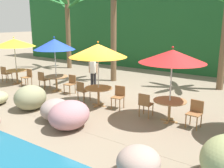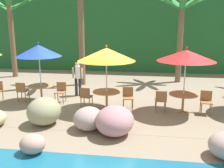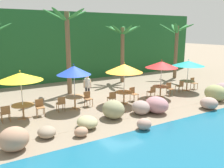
{
  "view_description": "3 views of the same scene",
  "coord_description": "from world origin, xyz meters",
  "px_view_note": "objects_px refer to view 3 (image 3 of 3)",
  "views": [
    {
      "loc": [
        6.22,
        -8.15,
        3.33
      ],
      "look_at": [
        0.69,
        -0.19,
        0.94
      ],
      "focal_mm": 41.63,
      "sensor_mm": 36.0,
      "label": 1
    },
    {
      "loc": [
        1.69,
        -9.89,
        3.37
      ],
      "look_at": [
        0.3,
        0.04,
        0.96
      ],
      "focal_mm": 40.61,
      "sensor_mm": 36.0,
      "label": 2
    },
    {
      "loc": [
        -7.65,
        -12.13,
        4.4
      ],
      "look_at": [
        -0.31,
        0.35,
        1.15
      ],
      "focal_mm": 38.28,
      "sensor_mm": 36.0,
      "label": 3
    }
  ],
  "objects_px": {
    "umbrella_red": "(162,65)",
    "palm_tree_second": "(68,39)",
    "chair_orange_inland": "(112,97)",
    "dining_table_teal": "(187,83)",
    "chair_yellow_inland": "(5,113)",
    "chair_red_inland": "(152,91)",
    "chair_yellow_seaward": "(40,106)",
    "palm_tree_third": "(123,43)",
    "chair_teal_seaward": "(193,82)",
    "waiter_in_white": "(87,86)",
    "umbrella_teal": "(188,63)",
    "palm_tree_fourth": "(176,42)",
    "dining_table_yellow": "(23,107)",
    "umbrella_orange": "(124,68)",
    "chair_orange_seaward": "(133,93)",
    "chair_blue_inland": "(61,103)",
    "dining_table_orange": "(124,94)",
    "chair_red_seaward": "(170,88)",
    "dining_table_red": "(161,88)",
    "chair_blue_seaward": "(88,98)",
    "chair_teal_inland": "(180,86)",
    "umbrella_blue": "(74,70)",
    "dining_table_blue": "(75,99)",
    "umbrella_yellow": "(20,77)"
  },
  "relations": [
    {
      "from": "chair_teal_seaward",
      "to": "palm_tree_second",
      "type": "height_order",
      "value": "palm_tree_second"
    },
    {
      "from": "waiter_in_white",
      "to": "dining_table_red",
      "type": "bearing_deg",
      "value": -20.21
    },
    {
      "from": "dining_table_teal",
      "to": "dining_table_yellow",
      "type": "bearing_deg",
      "value": 179.55
    },
    {
      "from": "chair_yellow_inland",
      "to": "umbrella_yellow",
      "type": "bearing_deg",
      "value": 8.66
    },
    {
      "from": "umbrella_yellow",
      "to": "dining_table_orange",
      "type": "bearing_deg",
      "value": -4.18
    },
    {
      "from": "chair_orange_seaward",
      "to": "chair_blue_seaward",
      "type": "bearing_deg",
      "value": 170.94
    },
    {
      "from": "chair_blue_inland",
      "to": "umbrella_yellow",
      "type": "bearing_deg",
      "value": -178.47
    },
    {
      "from": "umbrella_teal",
      "to": "palm_tree_fourth",
      "type": "distance_m",
      "value": 5.11
    },
    {
      "from": "dining_table_teal",
      "to": "chair_red_inland",
      "type": "bearing_deg",
      "value": -173.44
    },
    {
      "from": "chair_yellow_inland",
      "to": "umbrella_red",
      "type": "height_order",
      "value": "umbrella_red"
    },
    {
      "from": "chair_yellow_seaward",
      "to": "palm_tree_third",
      "type": "bearing_deg",
      "value": 30.58
    },
    {
      "from": "palm_tree_fourth",
      "to": "chair_red_seaward",
      "type": "bearing_deg",
      "value": -137.85
    },
    {
      "from": "dining_table_orange",
      "to": "chair_red_seaward",
      "type": "height_order",
      "value": "chair_red_seaward"
    },
    {
      "from": "chair_yellow_seaward",
      "to": "dining_table_teal",
      "type": "xyz_separation_m",
      "value": [
        10.83,
        -0.14,
        0.1
      ]
    },
    {
      "from": "chair_orange_seaward",
      "to": "palm_tree_third",
      "type": "distance_m",
      "value": 6.47
    },
    {
      "from": "dining_table_yellow",
      "to": "chair_red_inland",
      "type": "height_order",
      "value": "chair_red_inland"
    },
    {
      "from": "dining_table_orange",
      "to": "dining_table_red",
      "type": "xyz_separation_m",
      "value": [
        2.97,
        0.03,
        0.0
      ]
    },
    {
      "from": "umbrella_yellow",
      "to": "chair_orange_inland",
      "type": "relative_size",
      "value": 2.88
    },
    {
      "from": "chair_blue_seaward",
      "to": "chair_orange_seaward",
      "type": "bearing_deg",
      "value": -9.06
    },
    {
      "from": "dining_table_yellow",
      "to": "dining_table_teal",
      "type": "distance_m",
      "value": 11.68
    },
    {
      "from": "dining_table_red",
      "to": "chair_teal_seaward",
      "type": "relative_size",
      "value": 1.26
    },
    {
      "from": "palm_tree_fourth",
      "to": "chair_blue_seaward",
      "type": "bearing_deg",
      "value": -160.83
    },
    {
      "from": "umbrella_blue",
      "to": "chair_blue_inland",
      "type": "distance_m",
      "value": 1.93
    },
    {
      "from": "waiter_in_white",
      "to": "umbrella_yellow",
      "type": "bearing_deg",
      "value": -162.71
    },
    {
      "from": "chair_yellow_inland",
      "to": "chair_blue_inland",
      "type": "distance_m",
      "value": 2.86
    },
    {
      "from": "umbrella_red",
      "to": "waiter_in_white",
      "type": "relative_size",
      "value": 1.49
    },
    {
      "from": "dining_table_blue",
      "to": "chair_orange_inland",
      "type": "bearing_deg",
      "value": -14.87
    },
    {
      "from": "dining_table_blue",
      "to": "chair_red_inland",
      "type": "height_order",
      "value": "chair_red_inland"
    },
    {
      "from": "chair_orange_inland",
      "to": "palm_tree_third",
      "type": "bearing_deg",
      "value": 52.0
    },
    {
      "from": "dining_table_teal",
      "to": "chair_yellow_inland",
      "type": "bearing_deg",
      "value": -179.83
    },
    {
      "from": "chair_blue_inland",
      "to": "chair_red_inland",
      "type": "height_order",
      "value": "same"
    },
    {
      "from": "umbrella_orange",
      "to": "umbrella_red",
      "type": "relative_size",
      "value": 1.01
    },
    {
      "from": "chair_orange_seaward",
      "to": "chair_red_inland",
      "type": "height_order",
      "value": "same"
    },
    {
      "from": "umbrella_red",
      "to": "palm_tree_second",
      "type": "bearing_deg",
      "value": 141.52
    },
    {
      "from": "dining_table_blue",
      "to": "dining_table_red",
      "type": "relative_size",
      "value": 1.0
    },
    {
      "from": "chair_yellow_seaward",
      "to": "chair_teal_inland",
      "type": "relative_size",
      "value": 1.0
    },
    {
      "from": "chair_yellow_inland",
      "to": "dining_table_yellow",
      "type": "bearing_deg",
      "value": 8.66
    },
    {
      "from": "umbrella_teal",
      "to": "palm_tree_fourth",
      "type": "xyz_separation_m",
      "value": [
        2.8,
        4.07,
        1.31
      ]
    },
    {
      "from": "dining_table_teal",
      "to": "palm_tree_second",
      "type": "xyz_separation_m",
      "value": [
        -7.85,
        3.65,
        3.2
      ]
    },
    {
      "from": "umbrella_yellow",
      "to": "chair_red_inland",
      "type": "distance_m",
      "value": 8.15
    },
    {
      "from": "chair_teal_inland",
      "to": "chair_yellow_seaward",
      "type": "bearing_deg",
      "value": 178.43
    },
    {
      "from": "umbrella_yellow",
      "to": "palm_tree_third",
      "type": "height_order",
      "value": "palm_tree_third"
    },
    {
      "from": "dining_table_orange",
      "to": "palm_tree_second",
      "type": "distance_m",
      "value": 5.49
    },
    {
      "from": "chair_yellow_seaward",
      "to": "waiter_in_white",
      "type": "xyz_separation_m",
      "value": [
        3.33,
        1.26,
        0.47
      ]
    },
    {
      "from": "chair_yellow_inland",
      "to": "chair_blue_inland",
      "type": "xyz_separation_m",
      "value": [
        2.85,
        0.18,
        0.0
      ]
    },
    {
      "from": "chair_teal_inland",
      "to": "umbrella_blue",
      "type": "bearing_deg",
      "value": 177.34
    },
    {
      "from": "dining_table_orange",
      "to": "dining_table_red",
      "type": "distance_m",
      "value": 2.97
    },
    {
      "from": "chair_orange_seaward",
      "to": "palm_tree_second",
      "type": "height_order",
      "value": "palm_tree_second"
    },
    {
      "from": "chair_orange_inland",
      "to": "palm_tree_second",
      "type": "bearing_deg",
      "value": 106.17
    },
    {
      "from": "chair_blue_seaward",
      "to": "palm_tree_fourth",
      "type": "height_order",
      "value": "palm_tree_fourth"
    }
  ]
}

